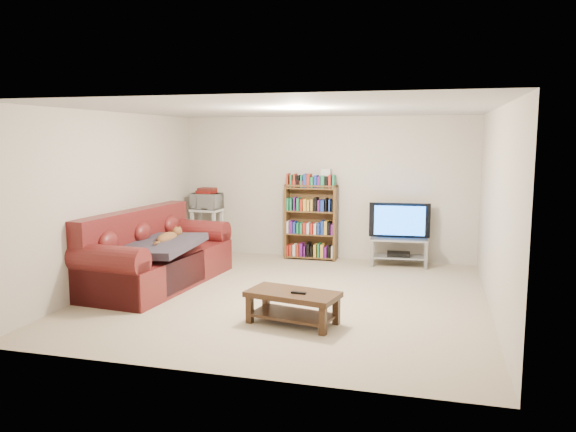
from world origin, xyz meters
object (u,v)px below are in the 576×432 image
(sofa, at_px, (154,259))
(bookshelf, at_px, (311,221))
(tv_stand, at_px, (399,247))
(coffee_table, at_px, (293,301))

(sofa, distance_m, bookshelf, 2.83)
(sofa, distance_m, tv_stand, 3.84)
(sofa, relative_size, coffee_table, 2.34)
(sofa, distance_m, coffee_table, 2.58)
(bookshelf, bearing_deg, tv_stand, -5.30)
(sofa, relative_size, bookshelf, 1.99)
(coffee_table, relative_size, tv_stand, 1.17)
(sofa, xyz_separation_m, tv_stand, (3.26, 2.04, -0.05))
(coffee_table, xyz_separation_m, tv_stand, (0.94, 3.18, 0.05))
(tv_stand, bearing_deg, bookshelf, 170.58)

